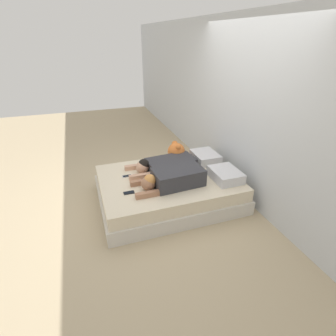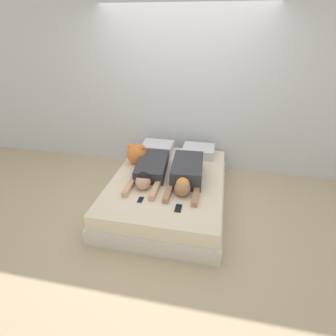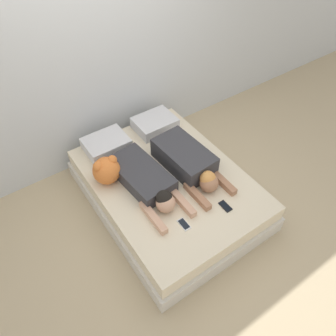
{
  "view_description": "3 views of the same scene",
  "coord_description": "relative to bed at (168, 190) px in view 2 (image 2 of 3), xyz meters",
  "views": [
    {
      "loc": [
        3.24,
        -1.11,
        2.29
      ],
      "look_at": [
        0.0,
        0.0,
        0.55
      ],
      "focal_mm": 28.0,
      "sensor_mm": 36.0,
      "label": 1
    },
    {
      "loc": [
        0.62,
        -2.99,
        2.26
      ],
      "look_at": [
        0.0,
        0.0,
        0.55
      ],
      "focal_mm": 28.0,
      "sensor_mm": 36.0,
      "label": 2
    },
    {
      "loc": [
        -1.32,
        -1.92,
        3.04
      ],
      "look_at": [
        0.0,
        0.0,
        0.55
      ],
      "focal_mm": 35.0,
      "sensor_mm": 36.0,
      "label": 3
    }
  ],
  "objects": [
    {
      "name": "person_right",
      "position": [
        0.25,
        -0.02,
        0.32
      ],
      "size": [
        0.44,
        1.01,
        0.24
      ],
      "color": "#333338",
      "rests_on": "bed"
    },
    {
      "name": "cell_phone_left",
      "position": [
        -0.21,
        -0.58,
        0.21
      ],
      "size": [
        0.07,
        0.14,
        0.01
      ],
      "color": "silver",
      "rests_on": "bed"
    },
    {
      "name": "ground_plane",
      "position": [
        0.0,
        0.0,
        -0.2
      ],
      "size": [
        12.0,
        12.0,
        0.0
      ],
      "primitive_type": "plane",
      "color": "tan"
    },
    {
      "name": "plush_toy",
      "position": [
        -0.54,
        0.33,
        0.36
      ],
      "size": [
        0.29,
        0.29,
        0.31
      ],
      "color": "orange",
      "rests_on": "bed"
    },
    {
      "name": "pillow_head_left",
      "position": [
        -0.33,
        0.77,
        0.28
      ],
      "size": [
        0.49,
        0.38,
        0.14
      ],
      "color": "silver",
      "rests_on": "bed"
    },
    {
      "name": "bed",
      "position": [
        0.0,
        0.0,
        0.0
      ],
      "size": [
        1.54,
        2.05,
        0.4
      ],
      "color": "beige",
      "rests_on": "ground_plane"
    },
    {
      "name": "wall_back",
      "position": [
        0.0,
        1.17,
        1.1
      ],
      "size": [
        12.0,
        0.06,
        2.6
      ],
      "color": "silver",
      "rests_on": "ground_plane"
    },
    {
      "name": "person_left",
      "position": [
        -0.25,
        0.02,
        0.29
      ],
      "size": [
        0.46,
        1.09,
        0.23
      ],
      "color": "#333338",
      "rests_on": "bed"
    },
    {
      "name": "cell_phone_right",
      "position": [
        0.25,
        -0.64,
        0.21
      ],
      "size": [
        0.07,
        0.14,
        0.01
      ],
      "color": "black",
      "rests_on": "bed"
    },
    {
      "name": "pillow_head_right",
      "position": [
        0.33,
        0.77,
        0.28
      ],
      "size": [
        0.49,
        0.38,
        0.14
      ],
      "color": "silver",
      "rests_on": "bed"
    }
  ]
}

